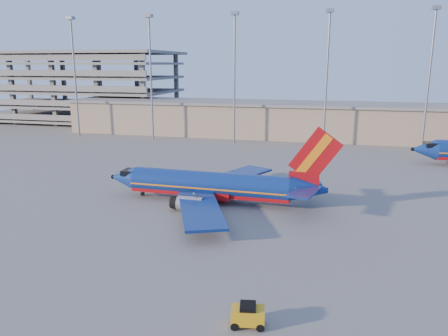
# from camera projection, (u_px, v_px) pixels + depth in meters

# --- Properties ---
(ground) EXTENTS (220.00, 220.00, 0.00)m
(ground) POSITION_uv_depth(u_px,v_px,m) (192.00, 206.00, 55.79)
(ground) COLOR slate
(ground) RESTS_ON ground
(terminal_building) EXTENTS (122.00, 16.00, 8.50)m
(terminal_building) POSITION_uv_depth(u_px,v_px,m) (305.00, 120.00, 107.06)
(terminal_building) COLOR gray
(terminal_building) RESTS_ON ground
(parking_garage) EXTENTS (62.00, 32.00, 21.40)m
(parking_garage) POSITION_uv_depth(u_px,v_px,m) (78.00, 83.00, 137.71)
(parking_garage) COLOR slate
(parking_garage) RESTS_ON ground
(light_mast_row) EXTENTS (101.60, 1.60, 28.65)m
(light_mast_row) POSITION_uv_depth(u_px,v_px,m) (280.00, 65.00, 93.87)
(light_mast_row) COLOR gray
(light_mast_row) RESTS_ON ground
(aircraft_main) EXTENTS (30.95, 29.79, 10.48)m
(aircraft_main) POSITION_uv_depth(u_px,v_px,m) (215.00, 185.00, 56.94)
(aircraft_main) COLOR navy
(aircraft_main) RESTS_ON ground
(baggage_tug) EXTENTS (2.51, 1.76, 1.66)m
(baggage_tug) POSITION_uv_depth(u_px,v_px,m) (248.00, 315.00, 30.05)
(baggage_tug) COLOR gold
(baggage_tug) RESTS_ON ground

